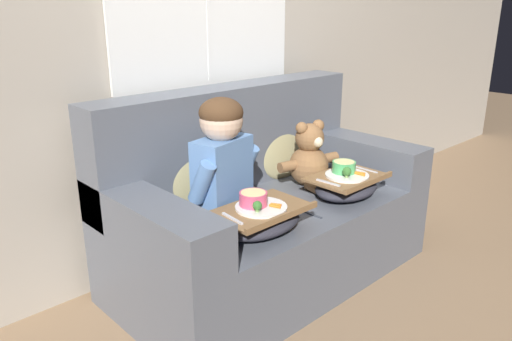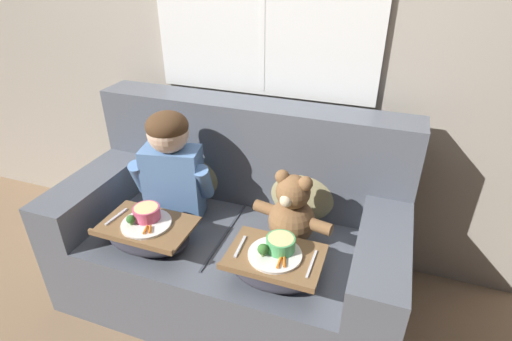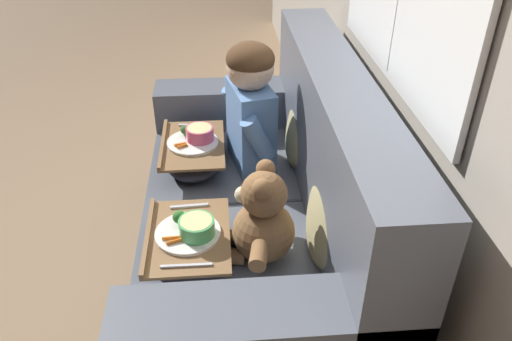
{
  "view_description": "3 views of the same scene",
  "coord_description": "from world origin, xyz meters",
  "px_view_note": "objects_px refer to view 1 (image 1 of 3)",
  "views": [
    {
      "loc": [
        -1.76,
        -1.73,
        1.45
      ],
      "look_at": [
        -0.11,
        0.01,
        0.64
      ],
      "focal_mm": 35.0,
      "sensor_mm": 36.0,
      "label": 1
    },
    {
      "loc": [
        0.69,
        -1.49,
        1.72
      ],
      "look_at": [
        0.1,
        0.13,
        0.75
      ],
      "focal_mm": 28.0,
      "sensor_mm": 36.0,
      "label": 2
    },
    {
      "loc": [
        1.68,
        -0.11,
        1.73
      ],
      "look_at": [
        -0.01,
        0.03,
        0.61
      ],
      "focal_mm": 35.0,
      "sensor_mm": 36.0,
      "label": 3
    }
  ],
  "objects_px": {
    "throw_pillow_behind_child": "(194,170)",
    "lap_tray_teddy": "(346,185)",
    "child_figure": "(222,153)",
    "teddy_bear": "(310,158)",
    "lap_tray_child": "(261,218)",
    "throw_pillow_behind_teddy": "(280,147)",
    "couch": "(263,211)"
  },
  "relations": [
    {
      "from": "teddy_bear",
      "to": "lap_tray_teddy",
      "type": "distance_m",
      "value": 0.28
    },
    {
      "from": "lap_tray_teddy",
      "to": "couch",
      "type": "bearing_deg",
      "value": 135.69
    },
    {
      "from": "couch",
      "to": "teddy_bear",
      "type": "relative_size",
      "value": 4.22
    },
    {
      "from": "teddy_bear",
      "to": "throw_pillow_behind_child",
      "type": "bearing_deg",
      "value": 159.73
    },
    {
      "from": "couch",
      "to": "throw_pillow_behind_teddy",
      "type": "bearing_deg",
      "value": 30.18
    },
    {
      "from": "throw_pillow_behind_teddy",
      "to": "lap_tray_child",
      "type": "bearing_deg",
      "value": -142.12
    },
    {
      "from": "child_figure",
      "to": "lap_tray_teddy",
      "type": "relative_size",
      "value": 1.43
    },
    {
      "from": "child_figure",
      "to": "lap_tray_teddy",
      "type": "bearing_deg",
      "value": -22.65
    },
    {
      "from": "throw_pillow_behind_child",
      "to": "child_figure",
      "type": "height_order",
      "value": "child_figure"
    },
    {
      "from": "throw_pillow_behind_teddy",
      "to": "teddy_bear",
      "type": "height_order",
      "value": "throw_pillow_behind_teddy"
    },
    {
      "from": "lap_tray_teddy",
      "to": "throw_pillow_behind_teddy",
      "type": "bearing_deg",
      "value": 90.08
    },
    {
      "from": "child_figure",
      "to": "lap_tray_child",
      "type": "height_order",
      "value": "child_figure"
    },
    {
      "from": "lap_tray_teddy",
      "to": "child_figure",
      "type": "bearing_deg",
      "value": 157.35
    },
    {
      "from": "throw_pillow_behind_teddy",
      "to": "lap_tray_child",
      "type": "distance_m",
      "value": 0.82
    },
    {
      "from": "teddy_bear",
      "to": "lap_tray_child",
      "type": "xyz_separation_m",
      "value": [
        -0.64,
        -0.26,
        -0.09
      ]
    },
    {
      "from": "throw_pillow_behind_teddy",
      "to": "child_figure",
      "type": "relative_size",
      "value": 0.69
    },
    {
      "from": "throw_pillow_behind_child",
      "to": "lap_tray_teddy",
      "type": "xyz_separation_m",
      "value": [
        0.64,
        -0.5,
        -0.11
      ]
    },
    {
      "from": "throw_pillow_behind_teddy",
      "to": "lap_tray_child",
      "type": "relative_size",
      "value": 0.92
    },
    {
      "from": "couch",
      "to": "child_figure",
      "type": "bearing_deg",
      "value": -171.84
    },
    {
      "from": "couch",
      "to": "throw_pillow_behind_child",
      "type": "bearing_deg",
      "value": 149.82
    },
    {
      "from": "throw_pillow_behind_child",
      "to": "lap_tray_teddy",
      "type": "relative_size",
      "value": 0.94
    },
    {
      "from": "throw_pillow_behind_child",
      "to": "child_figure",
      "type": "relative_size",
      "value": 0.66
    },
    {
      "from": "throw_pillow_behind_child",
      "to": "child_figure",
      "type": "bearing_deg",
      "value": -89.95
    },
    {
      "from": "throw_pillow_behind_child",
      "to": "throw_pillow_behind_teddy",
      "type": "bearing_deg",
      "value": 0.0
    },
    {
      "from": "couch",
      "to": "throw_pillow_behind_teddy",
      "type": "height_order",
      "value": "couch"
    },
    {
      "from": "lap_tray_child",
      "to": "teddy_bear",
      "type": "bearing_deg",
      "value": 22.32
    },
    {
      "from": "throw_pillow_behind_child",
      "to": "lap_tray_child",
      "type": "relative_size",
      "value": 0.88
    },
    {
      "from": "couch",
      "to": "teddy_bear",
      "type": "distance_m",
      "value": 0.4
    },
    {
      "from": "throw_pillow_behind_teddy",
      "to": "lap_tray_teddy",
      "type": "distance_m",
      "value": 0.51
    },
    {
      "from": "couch",
      "to": "lap_tray_child",
      "type": "relative_size",
      "value": 3.91
    },
    {
      "from": "throw_pillow_behind_child",
      "to": "lap_tray_child",
      "type": "bearing_deg",
      "value": -90.17
    },
    {
      "from": "couch",
      "to": "throw_pillow_behind_child",
      "type": "relative_size",
      "value": 4.45
    }
  ]
}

